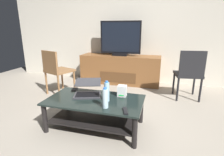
{
  "coord_description": "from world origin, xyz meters",
  "views": [
    {
      "loc": [
        0.65,
        -2.02,
        1.27
      ],
      "look_at": [
        -0.06,
        0.45,
        0.54
      ],
      "focal_mm": 28.59,
      "sensor_mm": 36.0,
      "label": 1
    }
  ],
  "objects_px": {
    "television": "(120,39)",
    "water_bottle_far": "(105,98)",
    "dining_chair": "(189,72)",
    "side_chair": "(56,69)",
    "coffee_table": "(95,108)",
    "laptop": "(88,90)",
    "cell_phone": "(75,89)",
    "router_box": "(122,91)",
    "water_bottle_near": "(107,92)",
    "media_cabinet": "(120,69)",
    "tv_remote": "(125,111)"
  },
  "relations": [
    {
      "from": "television",
      "to": "water_bottle_far",
      "type": "height_order",
      "value": "television"
    },
    {
      "from": "dining_chair",
      "to": "side_chair",
      "type": "xyz_separation_m",
      "value": [
        -2.41,
        -0.42,
        -0.0
      ]
    },
    {
      "from": "coffee_table",
      "to": "dining_chair",
      "type": "height_order",
      "value": "dining_chair"
    },
    {
      "from": "laptop",
      "to": "cell_phone",
      "type": "height_order",
      "value": "laptop"
    },
    {
      "from": "laptop",
      "to": "router_box",
      "type": "distance_m",
      "value": 0.47
    },
    {
      "from": "water_bottle_near",
      "to": "cell_phone",
      "type": "height_order",
      "value": "water_bottle_near"
    },
    {
      "from": "media_cabinet",
      "to": "cell_phone",
      "type": "height_order",
      "value": "media_cabinet"
    },
    {
      "from": "media_cabinet",
      "to": "tv_remote",
      "type": "xyz_separation_m",
      "value": [
        0.59,
        -2.25,
        0.08
      ]
    },
    {
      "from": "coffee_table",
      "to": "side_chair",
      "type": "relative_size",
      "value": 1.4
    },
    {
      "from": "router_box",
      "to": "laptop",
      "type": "bearing_deg",
      "value": -173.02
    },
    {
      "from": "media_cabinet",
      "to": "side_chair",
      "type": "xyz_separation_m",
      "value": [
        -1.0,
        -1.09,
        0.18
      ]
    },
    {
      "from": "media_cabinet",
      "to": "dining_chair",
      "type": "distance_m",
      "value": 1.57
    },
    {
      "from": "media_cabinet",
      "to": "router_box",
      "type": "xyz_separation_m",
      "value": [
        0.45,
        -1.81,
        0.14
      ]
    },
    {
      "from": "tv_remote",
      "to": "media_cabinet",
      "type": "bearing_deg",
      "value": 87.13
    },
    {
      "from": "television",
      "to": "dining_chair",
      "type": "height_order",
      "value": "television"
    },
    {
      "from": "dining_chair",
      "to": "router_box",
      "type": "xyz_separation_m",
      "value": [
        -0.96,
        -1.15,
        -0.04
      ]
    },
    {
      "from": "media_cabinet",
      "to": "tv_remote",
      "type": "height_order",
      "value": "media_cabinet"
    },
    {
      "from": "dining_chair",
      "to": "tv_remote",
      "type": "relative_size",
      "value": 5.64
    },
    {
      "from": "television",
      "to": "dining_chair",
      "type": "xyz_separation_m",
      "value": [
        1.41,
        -0.64,
        -0.51
      ]
    },
    {
      "from": "media_cabinet",
      "to": "dining_chair",
      "type": "relative_size",
      "value": 2.02
    },
    {
      "from": "dining_chair",
      "to": "cell_phone",
      "type": "bearing_deg",
      "value": -147.05
    },
    {
      "from": "media_cabinet",
      "to": "tv_remote",
      "type": "bearing_deg",
      "value": -75.29
    },
    {
      "from": "media_cabinet",
      "to": "router_box",
      "type": "bearing_deg",
      "value": -75.94
    },
    {
      "from": "media_cabinet",
      "to": "television",
      "type": "height_order",
      "value": "television"
    },
    {
      "from": "laptop",
      "to": "water_bottle_far",
      "type": "distance_m",
      "value": 0.5
    },
    {
      "from": "television",
      "to": "router_box",
      "type": "xyz_separation_m",
      "value": [
        0.45,
        -1.79,
        -0.56
      ]
    },
    {
      "from": "media_cabinet",
      "to": "laptop",
      "type": "bearing_deg",
      "value": -90.36
    },
    {
      "from": "dining_chair",
      "to": "water_bottle_far",
      "type": "xyz_separation_m",
      "value": [
        -1.06,
        -1.55,
        -0.0
      ]
    },
    {
      "from": "side_chair",
      "to": "router_box",
      "type": "height_order",
      "value": "side_chair"
    },
    {
      "from": "side_chair",
      "to": "coffee_table",
      "type": "bearing_deg",
      "value": -38.95
    },
    {
      "from": "television",
      "to": "cell_phone",
      "type": "relative_size",
      "value": 6.55
    },
    {
      "from": "water_bottle_near",
      "to": "water_bottle_far",
      "type": "relative_size",
      "value": 1.08
    },
    {
      "from": "television",
      "to": "coffee_table",
      "type": "bearing_deg",
      "value": -85.82
    },
    {
      "from": "water_bottle_near",
      "to": "cell_phone",
      "type": "relative_size",
      "value": 1.85
    },
    {
      "from": "media_cabinet",
      "to": "water_bottle_far",
      "type": "relative_size",
      "value": 7.59
    },
    {
      "from": "laptop",
      "to": "water_bottle_near",
      "type": "height_order",
      "value": "water_bottle_near"
    },
    {
      "from": "laptop",
      "to": "router_box",
      "type": "bearing_deg",
      "value": 6.98
    },
    {
      "from": "coffee_table",
      "to": "television",
      "type": "distance_m",
      "value": 2.13
    },
    {
      "from": "router_box",
      "to": "water_bottle_near",
      "type": "relative_size",
      "value": 0.57
    },
    {
      "from": "cell_phone",
      "to": "tv_remote",
      "type": "distance_m",
      "value": 0.99
    },
    {
      "from": "dining_chair",
      "to": "router_box",
      "type": "distance_m",
      "value": 1.5
    },
    {
      "from": "coffee_table",
      "to": "side_chair",
      "type": "height_order",
      "value": "side_chair"
    },
    {
      "from": "media_cabinet",
      "to": "television",
      "type": "distance_m",
      "value": 0.7
    },
    {
      "from": "side_chair",
      "to": "laptop",
      "type": "distance_m",
      "value": 1.26
    },
    {
      "from": "water_bottle_far",
      "to": "coffee_table",
      "type": "bearing_deg",
      "value": 135.74
    },
    {
      "from": "media_cabinet",
      "to": "water_bottle_far",
      "type": "distance_m",
      "value": 2.24
    },
    {
      "from": "router_box",
      "to": "cell_phone",
      "type": "xyz_separation_m",
      "value": [
        -0.73,
        0.06,
        -0.07
      ]
    },
    {
      "from": "dining_chair",
      "to": "coffee_table",
      "type": "bearing_deg",
      "value": -133.16
    },
    {
      "from": "router_box",
      "to": "tv_remote",
      "type": "relative_size",
      "value": 0.92
    },
    {
      "from": "television",
      "to": "water_bottle_far",
      "type": "distance_m",
      "value": 2.27
    }
  ]
}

